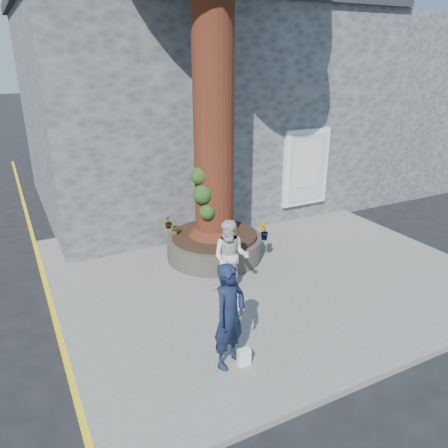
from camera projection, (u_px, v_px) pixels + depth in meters
name	position (u px, v px, depth m)	size (l,w,h in m)	color
ground	(223.00, 308.00, 8.75)	(120.00, 120.00, 0.00)	black
pavement	(260.00, 269.00, 10.19)	(9.00, 8.00, 0.12)	slate
yellow_line	(56.00, 322.00, 8.27)	(0.10, 30.00, 0.01)	yellow
stone_shop	(192.00, 105.00, 14.64)	(10.30, 8.30, 6.30)	#47484B
neighbour_shop	(369.00, 100.00, 18.11)	(6.00, 8.00, 6.00)	#47484B
planter	(215.00, 245.00, 10.60)	(2.30, 2.30, 0.60)	black
man	(230.00, 316.00, 6.68)	(0.64, 0.42, 1.74)	#131B35
woman	(231.00, 257.00, 8.85)	(0.76, 0.59, 1.57)	beige
shopping_bag	(244.00, 357.00, 6.90)	(0.20, 0.12, 0.28)	white
plant_a	(226.00, 240.00, 9.66)	(0.19, 0.13, 0.36)	gray
plant_b	(264.00, 231.00, 10.07)	(0.23, 0.22, 0.41)	gray
plant_c	(168.00, 222.00, 10.77)	(0.18, 0.18, 0.32)	gray
plant_d	(175.00, 229.00, 10.39)	(0.26, 0.23, 0.28)	gray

